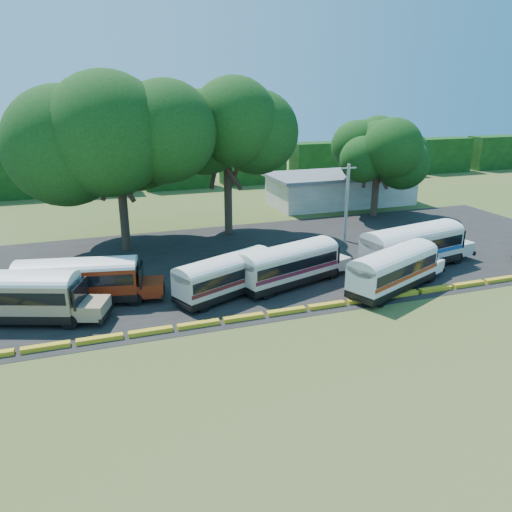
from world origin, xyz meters
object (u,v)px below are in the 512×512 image
object	(u,v)px
bus_cream_west	(227,274)
tree_west	(117,133)
bus_white_red	(395,267)
bus_beige	(14,293)
bus_red	(81,278)

from	to	relation	value
bus_cream_west	tree_west	world-z (taller)	tree_west
bus_cream_west	bus_white_red	world-z (taller)	bus_white_red
bus_cream_west	tree_west	distance (m)	17.52
bus_beige	tree_west	bearing A→B (deg)	78.84
bus_red	bus_white_red	distance (m)	22.43
bus_red	bus_cream_west	world-z (taller)	bus_red
bus_beige	tree_west	size ratio (longest dim) A/B	0.69
bus_white_red	tree_west	size ratio (longest dim) A/B	0.65
bus_beige	bus_white_red	size ratio (longest dim) A/B	1.05
bus_red	bus_white_red	bearing A→B (deg)	-2.46
bus_beige	bus_cream_west	bearing A→B (deg)	18.04
bus_beige	bus_red	bearing A→B (deg)	42.57
bus_red	bus_white_red	xyz separation A→B (m)	(21.83, -5.15, -0.02)
tree_west	bus_cream_west	bearing A→B (deg)	-67.09
tree_west	bus_white_red	bearing A→B (deg)	-43.52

